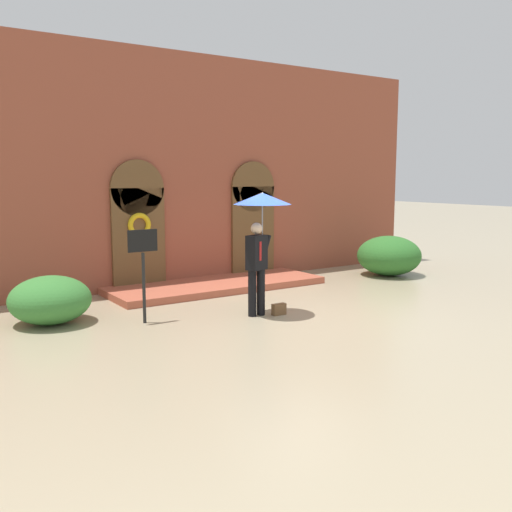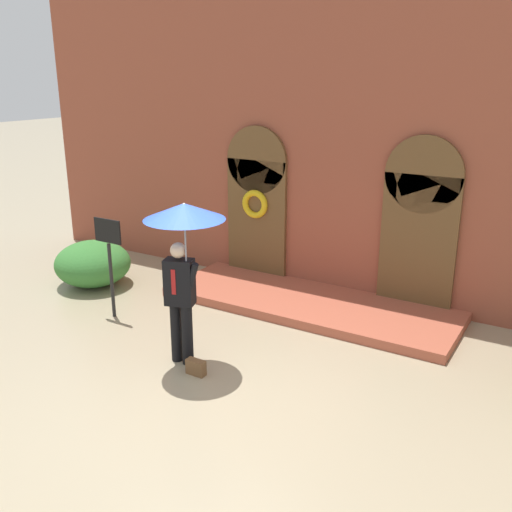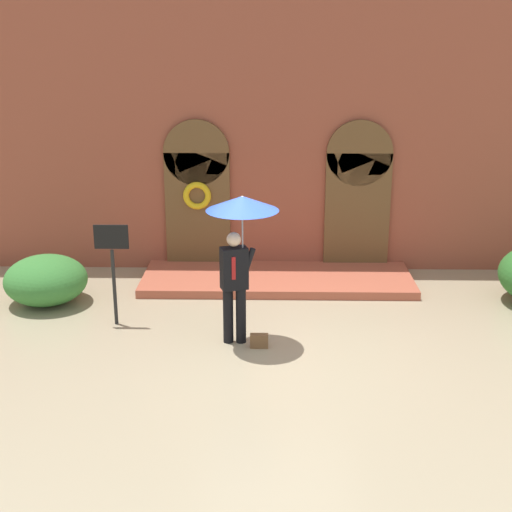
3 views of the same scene
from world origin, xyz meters
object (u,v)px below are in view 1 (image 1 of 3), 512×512
sign_post (143,260)px  shrub_left (50,300)px  person_with_umbrella (261,216)px  handbag (279,309)px  shrub_right (389,256)px

sign_post → shrub_left: sign_post is taller
person_with_umbrella → shrub_left: size_ratio=1.61×
person_with_umbrella → sign_post: bearing=162.2°
handbag → shrub_left: (-3.84, 1.80, 0.33)m
shrub_left → sign_post: bearing=-32.7°
sign_post → shrub_left: bearing=147.3°
handbag → shrub_right: shrub_right is taller
person_with_umbrella → shrub_left: bearing=155.7°
sign_post → shrub_right: (7.53, 1.09, -0.63)m
handbag → shrub_right: size_ratio=0.16×
shrub_left → shrub_right: bearing=1.0°
handbag → shrub_left: bearing=155.2°
person_with_umbrella → shrub_left: (-3.55, 1.60, -1.47)m
sign_post → shrub_left: (-1.44, 0.92, -0.72)m
person_with_umbrella → sign_post: (-2.12, 0.68, -0.75)m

